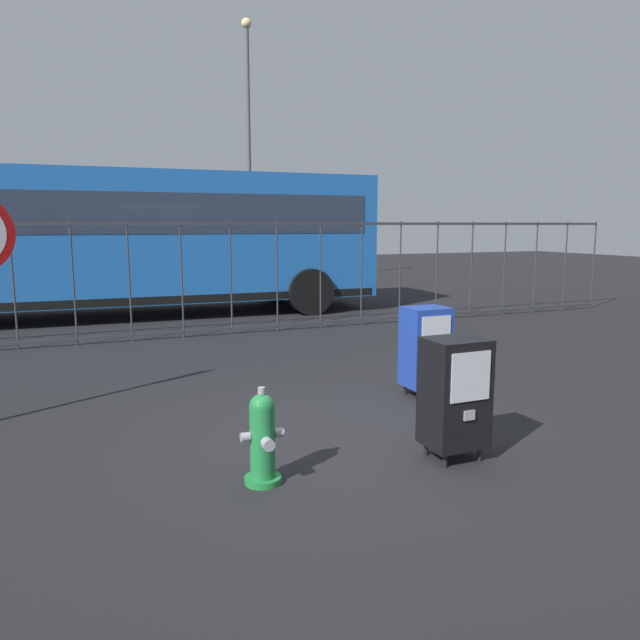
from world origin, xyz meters
The scene contains 7 objects.
ground_plane centered at (0.00, 0.00, 0.00)m, with size 60.00×60.00×0.00m, color black.
fire_hydrant centered at (-0.95, -0.65, 0.35)m, with size 0.33×0.32×0.75m.
newspaper_box_primary centered at (0.66, -0.80, 0.57)m, with size 0.48×0.42×1.02m.
newspaper_box_secondary centered at (1.46, 0.88, 0.57)m, with size 0.48×0.42×1.02m.
fence_barrier centered at (0.00, 5.54, 1.02)m, with size 18.03×0.04×2.00m.
bus_near centered at (-1.03, 8.54, 1.71)m, with size 10.58×3.08×3.00m.
street_light_near_left centered at (3.33, 14.22, 4.69)m, with size 0.32×0.32×8.23m.
Camera 1 is at (-2.21, -4.76, 1.93)m, focal length 33.58 mm.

